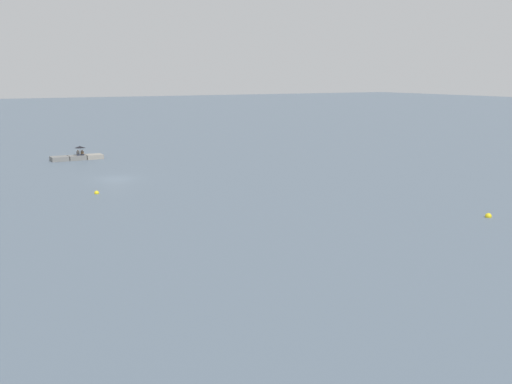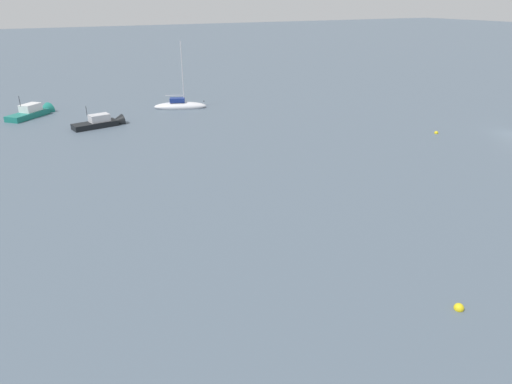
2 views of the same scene
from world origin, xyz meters
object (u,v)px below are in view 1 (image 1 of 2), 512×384
object	(u,v)px
person_seated_grey_right	(78,153)
mooring_buoy_near	(488,216)
person_seated_brown_left	(82,153)
mooring_buoy_mid	(97,193)
umbrella_open_black	(80,147)

from	to	relation	value
person_seated_grey_right	mooring_buoy_near	world-z (taller)	person_seated_grey_right
person_seated_brown_left	mooring_buoy_near	world-z (taller)	person_seated_brown_left
person_seated_brown_left	person_seated_grey_right	world-z (taller)	same
person_seated_brown_left	person_seated_grey_right	distance (m)	0.57
mooring_buoy_mid	mooring_buoy_near	bearing A→B (deg)	134.09
umbrella_open_black	mooring_buoy_near	distance (m)	55.43
umbrella_open_black	mooring_buoy_near	bearing A→B (deg)	111.28
umbrella_open_black	mooring_buoy_mid	world-z (taller)	umbrella_open_black
person_seated_brown_left	mooring_buoy_near	bearing A→B (deg)	120.99
person_seated_grey_right	umbrella_open_black	bearing A→B (deg)	-175.15
person_seated_brown_left	umbrella_open_black	world-z (taller)	umbrella_open_black
mooring_buoy_near	umbrella_open_black	bearing A→B (deg)	-68.72
person_seated_grey_right	umbrella_open_black	world-z (taller)	umbrella_open_black
person_seated_grey_right	mooring_buoy_near	size ratio (longest dim) A/B	1.38
person_seated_brown_left	person_seated_grey_right	bearing A→B (deg)	-0.10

